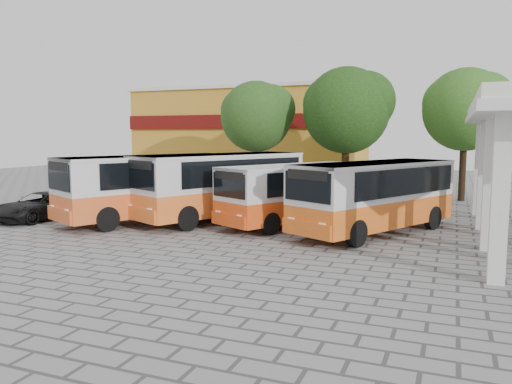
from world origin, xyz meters
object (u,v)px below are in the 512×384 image
at_px(bus_centre_right, 295,190).
at_px(bus_far_right, 375,192).
at_px(parked_car, 41,206).
at_px(bus_centre_left, 221,182).
at_px(bus_far_left, 150,183).

relative_size(bus_centre_right, bus_far_right, 0.92).
distance_m(bus_centre_right, parked_car, 12.42).
bearing_deg(bus_centre_left, bus_far_left, -129.02).
bearing_deg(parked_car, bus_far_left, 21.79).
height_order(bus_centre_left, parked_car, bus_centre_left).
distance_m(bus_far_left, parked_car, 5.58).
height_order(bus_far_right, parked_car, bus_far_right).
height_order(bus_far_left, bus_centre_right, bus_far_left).
relative_size(bus_far_left, bus_centre_right, 1.13).
xyz_separation_m(bus_far_left, bus_centre_right, (6.77, 1.51, -0.21)).
relative_size(bus_far_left, bus_centre_left, 0.98).
bearing_deg(bus_far_left, bus_far_right, 30.71).
xyz_separation_m(bus_far_left, bus_far_right, (10.48, 0.81, -0.08)).
xyz_separation_m(bus_centre_left, bus_far_right, (7.44, -0.65, -0.12)).
bearing_deg(bus_far_left, bus_centre_right, 38.83).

